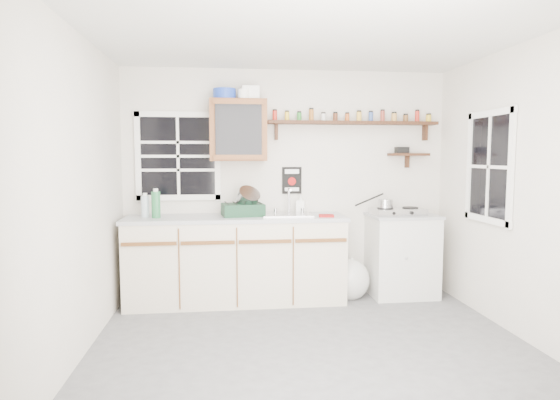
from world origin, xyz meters
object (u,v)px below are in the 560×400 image
Objects in this scene: spice_shelf at (353,122)px; dish_rack at (244,206)px; right_cabinet at (402,255)px; main_cabinet at (236,259)px; hotplate at (398,211)px; upper_cabinet at (238,130)px.

dish_rack is at bearing -171.55° from spice_shelf.
main_cabinet is at bearing -179.21° from right_cabinet.
right_cabinet is (1.83, 0.03, -0.01)m from main_cabinet.
hotplate is at bearing -162.68° from right_cabinet.
spice_shelf is at bearing 160.19° from right_cabinet.
right_cabinet is at bearing -7.74° from dish_rack.
hotplate reaches higher than right_cabinet.
right_cabinet is at bearing 13.08° from hotplate.
right_cabinet is at bearing -19.81° from spice_shelf.
spice_shelf is at bearing 9.20° from main_cabinet.
spice_shelf is 1.53m from dish_rack.
spice_shelf reaches higher than hotplate.
spice_shelf reaches higher than right_cabinet.
spice_shelf is (1.28, 0.07, 0.11)m from upper_cabinet.
right_cabinet is 0.48× the size of spice_shelf.
right_cabinet is 1.55× the size of hotplate.
main_cabinet is 4.94× the size of dish_rack.
dish_rack is 0.80× the size of hotplate.
main_cabinet is 1.21× the size of spice_shelf.
upper_cabinet is (-1.80, 0.12, 1.37)m from right_cabinet.
spice_shelf is at bearing 3.09° from upper_cabinet.
main_cabinet is 1.37m from upper_cabinet.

